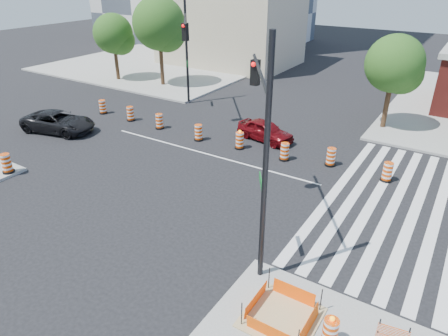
{
  "coord_description": "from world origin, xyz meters",
  "views": [
    {
      "loc": [
        12.3,
        -17.47,
        9.83
      ],
      "look_at": [
        3.31,
        -3.36,
        1.4
      ],
      "focal_mm": 32.0,
      "sensor_mm": 36.0,
      "label": 1
    }
  ],
  "objects_px": {
    "dark_suv": "(58,122)",
    "signal_pole_nw": "(186,39)",
    "signal_pole_se": "(262,126)",
    "red_coupe": "(265,131)"
  },
  "relations": [
    {
      "from": "dark_suv",
      "to": "signal_pole_nw",
      "type": "distance_m",
      "value": 10.48
    },
    {
      "from": "signal_pole_nw",
      "to": "signal_pole_se",
      "type": "bearing_deg",
      "value": 8.46
    },
    {
      "from": "signal_pole_se",
      "to": "signal_pole_nw",
      "type": "xyz_separation_m",
      "value": [
        -12.41,
        12.09,
        0.19
      ]
    },
    {
      "from": "dark_suv",
      "to": "signal_pole_nw",
      "type": "bearing_deg",
      "value": -42.27
    },
    {
      "from": "red_coupe",
      "to": "signal_pole_nw",
      "type": "bearing_deg",
      "value": 85.53
    },
    {
      "from": "dark_suv",
      "to": "signal_pole_se",
      "type": "relative_size",
      "value": 0.6
    },
    {
      "from": "red_coupe",
      "to": "dark_suv",
      "type": "bearing_deg",
      "value": 127.83
    },
    {
      "from": "red_coupe",
      "to": "dark_suv",
      "type": "relative_size",
      "value": 0.77
    },
    {
      "from": "dark_suv",
      "to": "red_coupe",
      "type": "bearing_deg",
      "value": -77.2
    },
    {
      "from": "dark_suv",
      "to": "signal_pole_nw",
      "type": "height_order",
      "value": "signal_pole_nw"
    }
  ]
}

